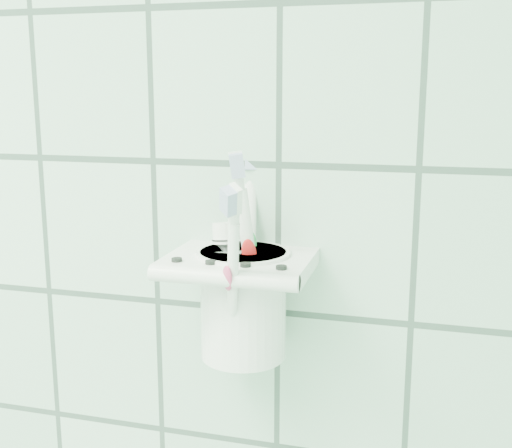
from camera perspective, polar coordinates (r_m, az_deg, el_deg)
holder_bracket at (r=0.61m, az=-1.44°, el=-3.63°), size 0.14×0.11×0.04m
cup at (r=0.63m, az=-1.14°, el=-6.78°), size 0.09×0.09×0.11m
toothbrush_pink at (r=0.62m, az=0.51°, el=-2.30°), size 0.03×0.04×0.20m
toothbrush_blue at (r=0.60m, az=-0.82°, el=-2.34°), size 0.03×0.07×0.20m
toothbrush_orange at (r=0.60m, az=-2.35°, el=-2.59°), size 0.04×0.09×0.19m
toothpaste_tube at (r=0.61m, az=-2.35°, el=-5.08°), size 0.04×0.03×0.13m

